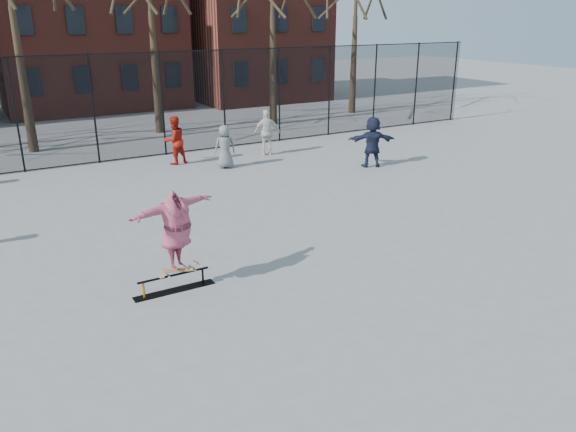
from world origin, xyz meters
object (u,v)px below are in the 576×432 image
skate_rail (174,284)px  skateboard (179,271)px  bystander_white (267,132)px  bystander_navy (372,142)px  bystander_red (175,140)px  bystander_extra (225,147)px  skater (176,232)px

skate_rail → skateboard: bearing=-0.0°
skate_rail → bystander_white: 11.83m
skateboard → bystander_navy: bystander_navy is taller
bystander_red → bystander_white: bearing=160.8°
bystander_navy → bystander_extra: size_ratio=1.18×
bystander_navy → bystander_extra: bystander_navy is taller
bystander_red → bystander_extra: bearing=120.7°
skate_rail → skater: size_ratio=0.84×
skateboard → bystander_red: size_ratio=0.42×
bystander_red → bystander_extra: bystander_red is taller
skateboard → bystander_navy: bearing=31.7°
skate_rail → bystander_white: size_ratio=0.93×
skate_rail → bystander_navy: bearing=31.4°
bystander_red → bystander_extra: (1.37, -1.47, -0.11)m
skate_rail → bystander_extra: 9.71m
skater → bystander_navy: skater is taller
bystander_white → skate_rail: bearing=68.2°
bystander_white → bystander_navy: bystander_navy is taller
skateboard → bystander_extra: 9.63m
skate_rail → bystander_extra: (4.87, 8.37, 0.64)m
bystander_white → bystander_extra: (-2.27, -1.03, -0.11)m
skater → bystander_red: size_ratio=1.11×
bystander_white → bystander_red: bearing=8.6°
bystander_extra → skateboard: bearing=70.4°
skateboard → skater: size_ratio=0.37×
bystander_red → bystander_navy: (6.10, -3.99, 0.03)m
bystander_white → bystander_navy: size_ratio=0.97×
skateboard → bystander_extra: (4.75, 8.37, 0.37)m
skate_rail → bystander_red: 10.47m
bystander_red → skate_rail: bearing=58.0°
skateboard → bystander_extra: bearing=60.5°
skater → bystander_extra: skater is taller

